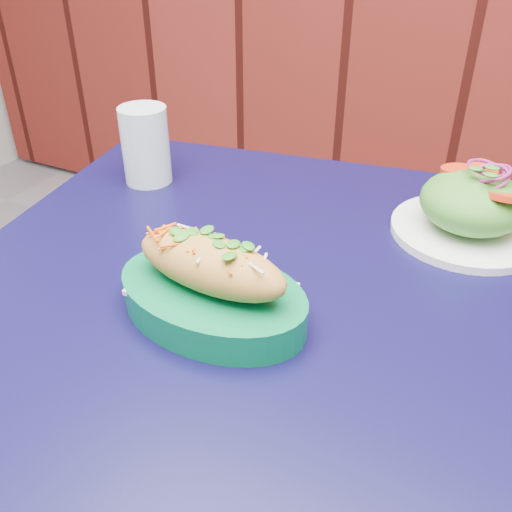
% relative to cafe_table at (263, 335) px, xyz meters
% --- Properties ---
extents(cafe_table, '(0.92, 0.92, 0.75)m').
position_rel_cafe_table_xyz_m(cafe_table, '(0.00, 0.00, 0.00)').
color(cafe_table, black).
rests_on(cafe_table, ground).
extents(banh_mi_basket, '(0.24, 0.17, 0.11)m').
position_rel_cafe_table_xyz_m(banh_mi_basket, '(-0.02, -0.08, 0.13)').
color(banh_mi_basket, '#066A3C').
rests_on(banh_mi_basket, cafe_table).
extents(salad_plate, '(0.21, 0.21, 0.11)m').
position_rel_cafe_table_xyz_m(salad_plate, '(0.20, 0.23, 0.13)').
color(salad_plate, white).
rests_on(salad_plate, cafe_table).
extents(water_glass, '(0.08, 0.08, 0.13)m').
position_rel_cafe_table_xyz_m(water_glass, '(-0.30, 0.18, 0.15)').
color(water_glass, silver).
rests_on(water_glass, cafe_table).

